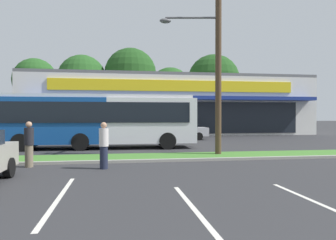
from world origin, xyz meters
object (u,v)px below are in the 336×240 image
utility_pole (215,53)px  car_3 (180,131)px  car_5 (115,131)px  pedestrian_by_pole (29,144)px  city_bus (98,119)px  pedestrian_near_bench (104,145)px

utility_pole → car_3: utility_pole is taller
car_5 → pedestrian_by_pole: (-3.21, -13.25, 0.09)m
city_bus → car_5: 6.47m
pedestrian_near_bench → pedestrian_by_pole: (-2.86, 0.86, 0.01)m
car_3 → car_5: size_ratio=0.97×
utility_pole → pedestrian_by_pole: bearing=-165.2°
car_5 → pedestrian_by_pole: bearing=-103.6°
pedestrian_near_bench → pedestrian_by_pole: size_ratio=0.99×
car_3 → pedestrian_by_pole: bearing=-122.7°
car_5 → utility_pole: bearing=-66.2°
utility_pole → pedestrian_by_pole: (-8.12, -2.14, -4.17)m
city_bus → pedestrian_by_pole: city_bus is taller
pedestrian_near_bench → car_5: bearing=-55.8°
utility_pole → car_5: bearing=113.8°
utility_pole → pedestrian_near_bench: utility_pole is taller
utility_pole → pedestrian_by_pole: utility_pole is taller
city_bus → car_3: size_ratio=2.67×
city_bus → car_5: size_ratio=2.59×
car_5 → pedestrian_by_pole: 13.64m
car_3 → pedestrian_near_bench: size_ratio=2.56×
utility_pole → city_bus: utility_pole is taller
car_3 → city_bus: bearing=-135.0°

